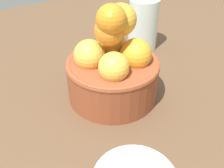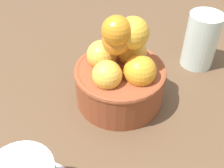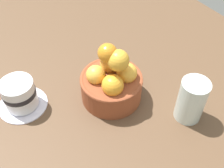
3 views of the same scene
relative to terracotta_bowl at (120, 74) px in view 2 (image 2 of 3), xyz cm
name	(u,v)px [view 2 (image 2 of 3)]	position (x,y,z in cm)	size (l,w,h in cm)	color
ground_plane	(119,105)	(-0.06, -0.02, -7.03)	(131.17, 99.19, 3.25)	brown
terracotta_bowl	(120,74)	(0.00, 0.00, 0.00)	(14.33, 14.33, 15.54)	brown
water_glass	(201,41)	(13.97, 11.26, -0.22)	(6.03, 6.03, 10.38)	silver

